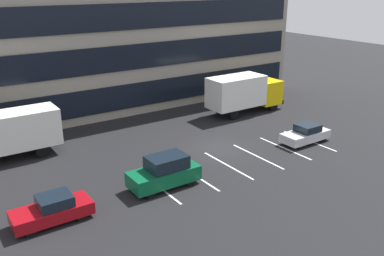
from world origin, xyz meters
TOP-DOWN VIEW (x-y plane):
  - ground_plane at (0.00, 0.00)m, footprint 120.00×120.00m
  - office_building at (0.00, 17.95)m, footprint 36.37×14.06m
  - lot_markings at (-0.00, -2.92)m, footprint 14.14×5.40m
  - box_truck_yellow at (7.59, 5.82)m, footprint 7.96×2.64m
  - box_truck_orange at (-13.64, 6.80)m, footprint 7.45×2.47m
  - sedan_silver at (6.49, -2.96)m, footprint 4.12×1.72m
  - suv_forest at (-6.62, -3.14)m, footprint 4.47×1.89m
  - sedan_maroon at (-13.65, -3.27)m, footprint 4.17×1.75m

SIDE VIEW (x-z plane):
  - ground_plane at x=0.00m, z-range 0.00..0.00m
  - lot_markings at x=0.00m, z-range 0.00..0.01m
  - sedan_silver at x=6.49m, z-range -0.04..1.43m
  - sedan_maroon at x=-13.65m, z-range -0.04..1.45m
  - suv_forest at x=-6.62m, z-range -0.03..1.99m
  - box_truck_orange at x=-13.64m, z-range 0.22..3.67m
  - box_truck_yellow at x=7.59m, z-range 0.23..3.92m
  - office_building at x=0.00m, z-range 0.00..18.00m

